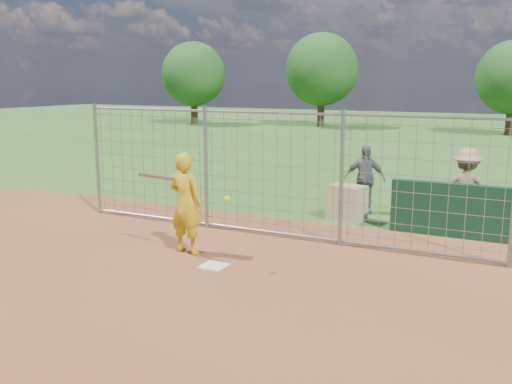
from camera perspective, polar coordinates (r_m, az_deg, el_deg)
The scene contains 10 objects.
ground at distance 10.00m, azimuth -3.63°, elevation -7.12°, with size 100.00×100.00×0.00m, color #2D591E.
infield_dirt at distance 7.74m, azimuth -15.25°, elevation -13.06°, with size 18.00×18.00×0.00m, color brown.
home_plate at distance 9.84m, azimuth -4.23°, elevation -7.39°, with size 0.43×0.43×0.02m, color silver.
dugout_wall at distance 12.14m, azimuth 19.40°, elevation -1.78°, with size 2.60×0.20×1.10m, color #11381E.
batter at distance 10.42m, azimuth -7.03°, elevation -1.12°, with size 0.68×0.45×1.87m, color gold.
bystander_b at distance 13.81m, azimuth 10.80°, elevation 1.30°, with size 0.96×0.40×1.64m, color slate.
bystander_c at distance 12.76m, azimuth 20.27°, elevation 0.25°, with size 1.13×0.65×1.75m, color #9C7F55.
equipment_bin at distance 13.04m, azimuth 9.07°, elevation -1.09°, with size 0.80×0.55×0.80m, color tan.
equipment_in_play at distance 10.08m, azimuth -8.37°, elevation 1.01°, with size 2.03×0.33×0.30m.
backstop_fence at distance 11.42m, azimuth 1.38°, elevation 1.70°, with size 9.08×0.08×2.60m.
Camera 1 is at (4.85, -8.17, 3.13)m, focal length 40.00 mm.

